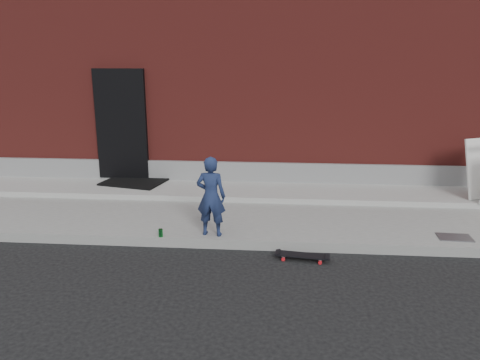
# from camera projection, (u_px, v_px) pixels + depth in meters

# --- Properties ---
(ground) EXTENTS (80.00, 80.00, 0.00)m
(ground) POSITION_uv_depth(u_px,v_px,m) (234.00, 250.00, 6.93)
(ground) COLOR black
(ground) RESTS_ON ground
(sidewalk) EXTENTS (20.00, 3.00, 0.15)m
(sidewalk) POSITION_uv_depth(u_px,v_px,m) (242.00, 212.00, 8.35)
(sidewalk) COLOR gray
(sidewalk) RESTS_ON ground
(apron) EXTENTS (20.00, 1.20, 0.10)m
(apron) POSITION_uv_depth(u_px,v_px,m) (245.00, 191.00, 9.18)
(apron) COLOR gray
(apron) RESTS_ON sidewalk
(building) EXTENTS (20.00, 8.10, 5.00)m
(building) POSITION_uv_depth(u_px,v_px,m) (257.00, 65.00, 13.00)
(building) COLOR maroon
(building) RESTS_ON ground
(child) EXTENTS (0.47, 0.34, 1.21)m
(child) POSITION_uv_depth(u_px,v_px,m) (211.00, 196.00, 6.95)
(child) COLOR navy
(child) RESTS_ON sidewalk
(skateboard) EXTENTS (0.76, 0.29, 0.08)m
(skateboard) POSITION_uv_depth(u_px,v_px,m) (302.00, 256.00, 6.56)
(skateboard) COLOR red
(skateboard) RESTS_ON ground
(soda_can) EXTENTS (0.08, 0.08, 0.12)m
(soda_can) POSITION_uv_depth(u_px,v_px,m) (161.00, 233.00, 7.01)
(soda_can) COLOR #197F30
(soda_can) RESTS_ON sidewalk
(doormat) EXTENTS (1.38, 1.21, 0.03)m
(doormat) POSITION_uv_depth(u_px,v_px,m) (135.00, 181.00, 9.64)
(doormat) COLOR black
(doormat) RESTS_ON apron
(utility_plate) EXTENTS (0.50, 0.34, 0.01)m
(utility_plate) POSITION_uv_depth(u_px,v_px,m) (455.00, 237.00, 6.98)
(utility_plate) COLOR #5B5A5F
(utility_plate) RESTS_ON sidewalk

